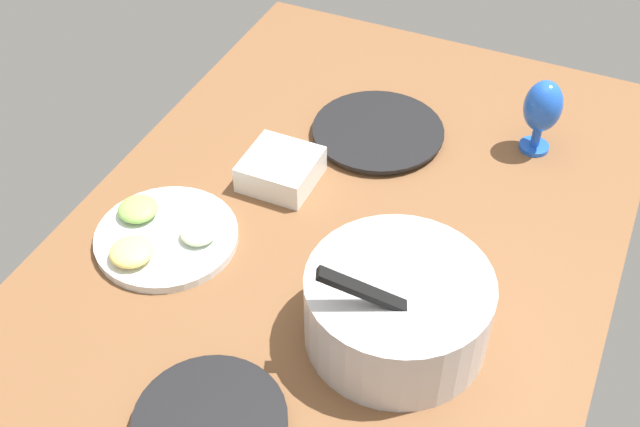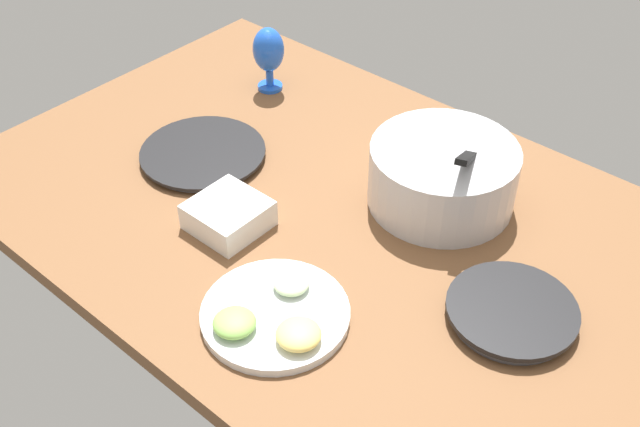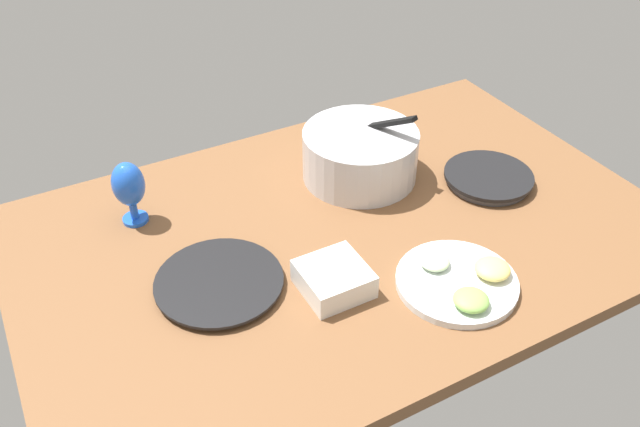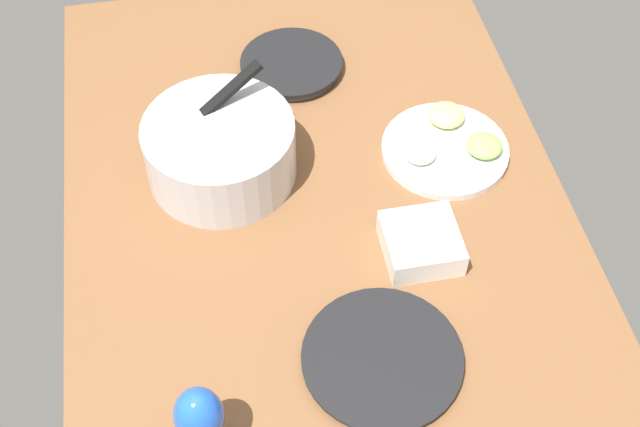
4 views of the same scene
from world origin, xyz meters
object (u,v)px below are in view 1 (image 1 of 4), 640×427
(mixing_bowl, at_px, (398,306))
(fruit_platter, at_px, (162,236))
(dinner_plate_left, at_px, (378,132))
(dinner_plate_right, at_px, (210,424))
(hurricane_glass_blue, at_px, (542,109))
(square_bowl_white, at_px, (281,168))

(mixing_bowl, distance_m, fruit_platter, 0.49)
(dinner_plate_left, xyz_separation_m, dinner_plate_right, (0.80, 0.03, 0.00))
(dinner_plate_left, relative_size, hurricane_glass_blue, 1.70)
(mixing_bowl, bearing_deg, dinner_plate_right, -33.99)
(mixing_bowl, height_order, square_bowl_white, mixing_bowl)
(hurricane_glass_blue, height_order, square_bowl_white, hurricane_glass_blue)
(dinner_plate_right, xyz_separation_m, fruit_platter, (-0.32, -0.29, 0.00))
(dinner_plate_left, xyz_separation_m, hurricane_glass_blue, (-0.10, 0.33, 0.10))
(hurricane_glass_blue, bearing_deg, square_bowl_white, -54.88)
(mixing_bowl, bearing_deg, fruit_platter, -93.38)
(mixing_bowl, distance_m, square_bowl_white, 0.46)
(mixing_bowl, relative_size, square_bowl_white, 2.17)
(dinner_plate_right, relative_size, mixing_bowl, 0.77)
(hurricane_glass_blue, bearing_deg, dinner_plate_left, -73.29)
(dinner_plate_left, distance_m, fruit_platter, 0.55)
(hurricane_glass_blue, relative_size, square_bowl_white, 1.19)
(dinner_plate_left, distance_m, mixing_bowl, 0.56)
(dinner_plate_right, relative_size, square_bowl_white, 1.67)
(dinner_plate_right, xyz_separation_m, square_bowl_white, (-0.58, -0.16, 0.02))
(square_bowl_white, bearing_deg, dinner_plate_left, 149.81)
(dinner_plate_right, distance_m, hurricane_glass_blue, 0.95)
(fruit_platter, relative_size, square_bowl_white, 1.91)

